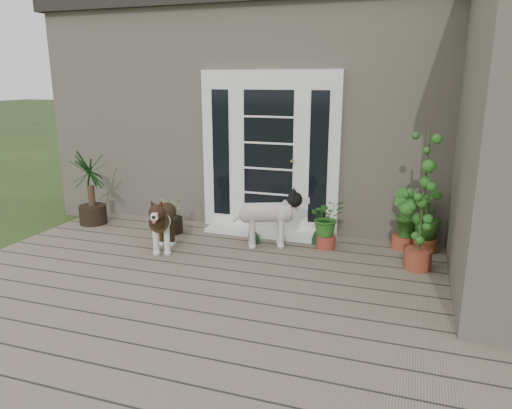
% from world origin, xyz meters
% --- Properties ---
extents(deck, '(6.20, 4.60, 0.12)m').
position_xyz_m(deck, '(0.00, 0.40, 0.06)').
color(deck, '#6B5B4C').
rests_on(deck, ground).
extents(house_main, '(7.40, 4.00, 3.10)m').
position_xyz_m(house_main, '(0.00, 4.65, 1.55)').
color(house_main, '#665E54').
rests_on(house_main, ground).
extents(roof_main, '(7.60, 4.20, 0.20)m').
position_xyz_m(roof_main, '(0.00, 4.65, 3.20)').
color(roof_main, '#2D2826').
rests_on(roof_main, house_main).
extents(door_unit, '(1.90, 0.14, 2.15)m').
position_xyz_m(door_unit, '(-0.20, 2.60, 1.19)').
color(door_unit, white).
rests_on(door_unit, deck).
extents(door_step, '(1.60, 0.40, 0.05)m').
position_xyz_m(door_step, '(-0.20, 2.40, 0.14)').
color(door_step, white).
rests_on(door_step, deck).
extents(brindle_dog, '(0.53, 0.80, 0.61)m').
position_xyz_m(brindle_dog, '(-1.16, 1.40, 0.43)').
color(brindle_dog, '#372814').
rests_on(brindle_dog, deck).
extents(white_dog, '(0.84, 0.60, 0.64)m').
position_xyz_m(white_dog, '(-0.02, 1.93, 0.44)').
color(white_dog, white).
rests_on(white_dog, deck).
extents(spider_plant, '(0.68, 0.68, 0.57)m').
position_xyz_m(spider_plant, '(-1.43, 2.04, 0.41)').
color(spider_plant, '#9EAD6A').
rests_on(spider_plant, deck).
extents(yucca, '(0.79, 0.79, 1.06)m').
position_xyz_m(yucca, '(-2.70, 2.06, 0.65)').
color(yucca, black).
rests_on(yucca, deck).
extents(herb_a, '(0.57, 0.57, 0.55)m').
position_xyz_m(herb_a, '(0.69, 2.12, 0.39)').
color(herb_a, '#1B5F1F').
rests_on(herb_a, deck).
extents(herb_b, '(0.50, 0.50, 0.54)m').
position_xyz_m(herb_b, '(1.60, 2.40, 0.39)').
color(herb_b, '#174C15').
rests_on(herb_b, deck).
extents(herb_c, '(0.40, 0.40, 0.61)m').
position_xyz_m(herb_c, '(1.85, 2.40, 0.43)').
color(herb_c, '#215A19').
rests_on(herb_c, deck).
extents(sapling, '(0.58, 0.58, 1.57)m').
position_xyz_m(sapling, '(1.78, 1.77, 0.90)').
color(sapling, '#1D4C15').
rests_on(sapling, deck).
extents(clog_left, '(0.27, 0.33, 0.09)m').
position_xyz_m(clog_left, '(-0.23, 2.07, 0.16)').
color(clog_left, '#15361A').
rests_on(clog_left, deck).
extents(clog_right, '(0.18, 0.34, 0.10)m').
position_xyz_m(clog_right, '(0.55, 2.31, 0.17)').
color(clog_right, '#173921').
rests_on(clog_right, deck).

